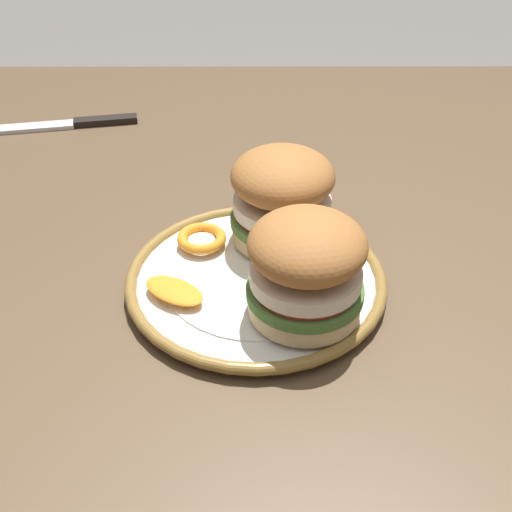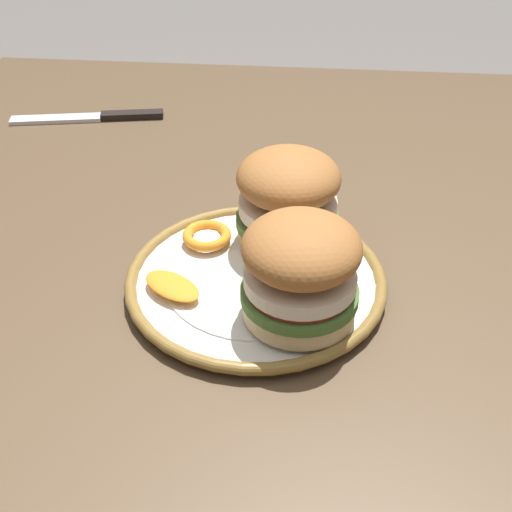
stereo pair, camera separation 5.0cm
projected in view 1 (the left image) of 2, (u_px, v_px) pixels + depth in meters
name	position (u px, v px, depth m)	size (l,w,h in m)	color
dining_table	(250.00, 361.00, 0.76)	(1.19, 0.99, 0.76)	brown
dinner_plate	(256.00, 280.00, 0.69)	(0.26, 0.26, 0.02)	white
sandwich_half_left	(282.00, 196.00, 0.71)	(0.12, 0.12, 0.10)	beige
sandwich_half_right	(306.00, 266.00, 0.61)	(0.12, 0.12, 0.10)	beige
orange_peel_curled	(202.00, 239.00, 0.73)	(0.07, 0.07, 0.01)	orange
orange_peel_strip_long	(174.00, 291.00, 0.66)	(0.06, 0.07, 0.01)	orange
table_knife	(71.00, 124.00, 0.99)	(0.06, 0.22, 0.01)	silver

